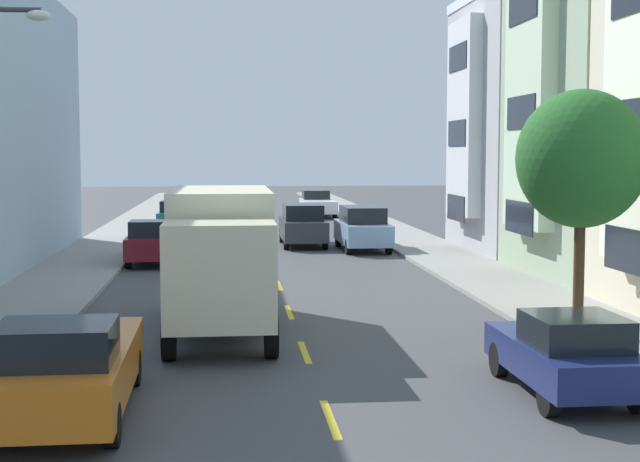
{
  "coord_description": "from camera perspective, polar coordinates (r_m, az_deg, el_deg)",
  "views": [
    {
      "loc": [
        -1.62,
        -7.43,
        4.29
      ],
      "look_at": [
        1.97,
        28.25,
        1.22
      ],
      "focal_mm": 51.6,
      "sensor_mm": 36.0,
      "label": 1
    }
  ],
  "objects": [
    {
      "name": "parked_hatchback_navy",
      "position": [
        16.95,
        15.03,
        -7.32
      ],
      "size": [
        1.77,
        4.01,
        1.5
      ],
      "color": "navy",
      "rests_on": "ground_plane"
    },
    {
      "name": "sidewalk_left",
      "position": [
        36.1,
        -14.44,
        -1.98
      ],
      "size": [
        3.2,
        120.0,
        0.14
      ],
      "primitive_type": "cube",
      "color": "gray",
      "rests_on": "ground_plane"
    },
    {
      "name": "ground_plane",
      "position": [
        37.71,
        -3.24,
        -1.65
      ],
      "size": [
        160.0,
        160.0,
        0.0
      ],
      "primitive_type": "plane",
      "color": "#424244"
    },
    {
      "name": "delivery_box_truck",
      "position": [
        22.11,
        -6.18,
        -1.31
      ],
      "size": [
        2.4,
        7.41,
        3.39
      ],
      "color": "beige",
      "rests_on": "ground_plane"
    },
    {
      "name": "townhouse_fourth_dove_grey",
      "position": [
        42.05,
        17.6,
        6.1
      ],
      "size": [
        13.35,
        8.4,
        11.09
      ],
      "color": "#A8A8AD",
      "rests_on": "ground_plane"
    },
    {
      "name": "parked_pickup_teal",
      "position": [
        50.5,
        -8.73,
        0.9
      ],
      "size": [
        2.13,
        5.35,
        1.73
      ],
      "color": "#195B60",
      "rests_on": "ground_plane"
    },
    {
      "name": "lane_centerline_dashes",
      "position": [
        32.26,
        -2.81,
        -2.75
      ],
      "size": [
        0.14,
        47.2,
        0.01
      ],
      "color": "yellow",
      "rests_on": "ground_plane"
    },
    {
      "name": "parked_suv_champagne",
      "position": [
        60.13,
        -8.41,
        1.69
      ],
      "size": [
        1.96,
        4.81,
        1.93
      ],
      "color": "tan",
      "rests_on": "ground_plane"
    },
    {
      "name": "parked_pickup_white",
      "position": [
        61.53,
        -0.16,
        1.67
      ],
      "size": [
        2.11,
        5.34,
        1.73
      ],
      "color": "silver",
      "rests_on": "ground_plane"
    },
    {
      "name": "parked_pickup_burgundy",
      "position": [
        36.25,
        -10.18,
        -0.67
      ],
      "size": [
        2.07,
        5.33,
        1.73
      ],
      "color": "maroon",
      "rests_on": "ground_plane"
    },
    {
      "name": "moving_charcoal_sedan",
      "position": [
        42.27,
        -1.08,
        0.41
      ],
      "size": [
        1.95,
        4.8,
        1.93
      ],
      "color": "#333338",
      "rests_on": "ground_plane"
    },
    {
      "name": "parked_pickup_orange",
      "position": [
        15.56,
        -15.44,
        -8.16
      ],
      "size": [
        2.06,
        5.32,
        1.73
      ],
      "color": "orange",
      "rests_on": "ground_plane"
    },
    {
      "name": "parked_suv_sky",
      "position": [
        40.39,
        2.66,
        0.19
      ],
      "size": [
        2.01,
        4.82,
        1.93
      ],
      "color": "#7A9EC6",
      "rests_on": "ground_plane"
    },
    {
      "name": "street_tree_second",
      "position": [
        21.78,
        15.91,
        4.29
      ],
      "size": [
        2.97,
        2.97,
        5.59
      ],
      "color": "#47331E",
      "rests_on": "sidewalk_right"
    },
    {
      "name": "sidewalk_right",
      "position": [
        36.73,
        8.04,
        -1.76
      ],
      "size": [
        3.2,
        120.0,
        0.14
      ],
      "primitive_type": "cube",
      "color": "gray",
      "rests_on": "ground_plane"
    }
  ]
}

